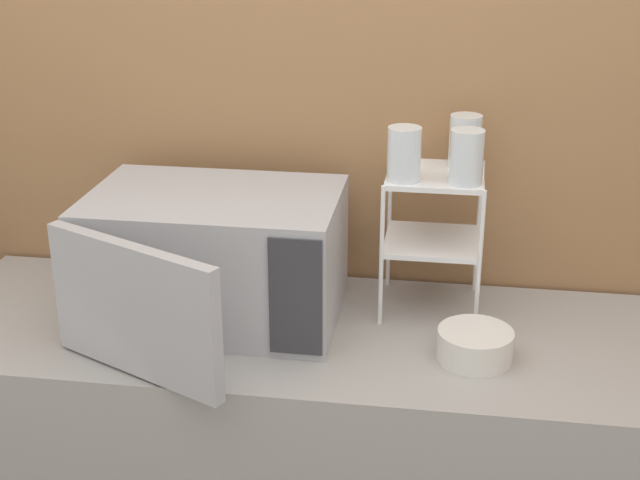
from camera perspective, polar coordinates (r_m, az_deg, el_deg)
wall_back at (r=2.17m, az=2.38°, el=7.82°), size 8.00×0.06×2.60m
microwave at (r=2.02m, az=-6.95°, el=-1.19°), size 0.57×0.59×0.29m
dish_rack at (r=2.04m, az=7.27°, el=1.76°), size 0.22×0.22×0.33m
glass_front_left at (r=1.93m, az=5.40°, el=5.50°), size 0.07×0.07×0.12m
glass_back_right at (r=2.05m, az=9.27°, el=6.28°), size 0.07×0.07×0.12m
glass_front_right at (r=1.93m, az=9.36°, el=5.26°), size 0.07×0.07×0.12m
bowl at (r=1.90m, az=9.89°, el=-6.67°), size 0.16×0.16×0.07m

